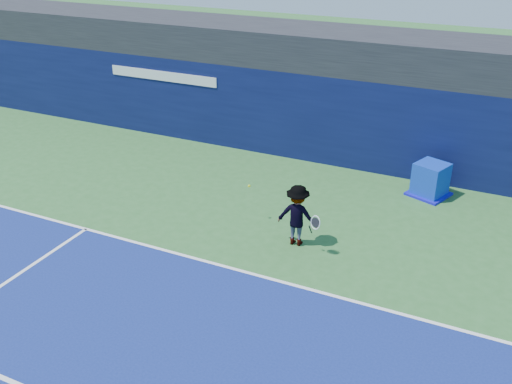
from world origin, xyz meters
TOP-DOWN VIEW (x-y plane):
  - ground at (0.00, 0.00)m, footprint 80.00×80.00m
  - baseline at (0.00, 3.00)m, footprint 24.00×0.10m
  - stadium_band at (0.00, 11.50)m, footprint 36.00×3.00m
  - back_wall_assembly at (-0.00, 10.50)m, footprint 36.00×1.03m
  - equipment_cart at (3.00, 9.12)m, footprint 1.37×1.37m
  - tennis_player at (0.42, 4.77)m, footprint 1.29×0.72m
  - tennis_ball at (-1.24, 5.38)m, footprint 0.07×0.07m

SIDE VIEW (x-z plane):
  - ground at x=0.00m, z-range 0.00..0.00m
  - baseline at x=0.00m, z-range 0.01..0.01m
  - equipment_cart at x=3.00m, z-range -0.05..0.98m
  - tennis_player at x=0.42m, z-range 0.00..1.64m
  - tennis_ball at x=-1.24m, z-range 1.00..1.08m
  - back_wall_assembly at x=0.00m, z-range 0.00..3.00m
  - stadium_band at x=0.00m, z-range 3.00..4.20m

